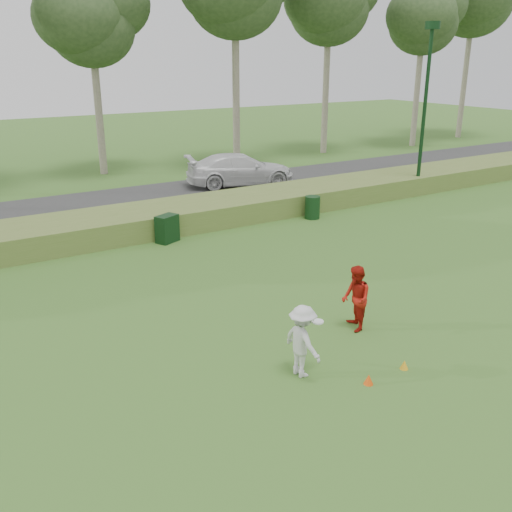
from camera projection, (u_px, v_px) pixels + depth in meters
ground at (345, 356)px, 13.40m from camera, size 120.00×120.00×0.00m
reed_strip at (151, 220)px, 22.88m from camera, size 80.00×3.00×0.90m
park_road at (112, 204)px, 27.03m from camera, size 80.00×6.00×0.06m
lamp_post at (427, 79)px, 27.30m from camera, size 0.70×0.70×8.18m
tree_4 at (90, 18)px, 31.18m from camera, size 6.24×6.24×11.50m
tree_6 at (329, 1)px, 38.05m from camera, size 7.02×7.02×13.50m
tree_7 at (424, 16)px, 41.47m from camera, size 6.50×6.50×12.50m
player_white at (302, 341)px, 12.36m from camera, size 0.87×1.10×1.65m
player_red at (356, 299)px, 14.45m from camera, size 0.92×1.02×1.71m
cone_orange at (369, 379)px, 12.23m from camera, size 0.21×0.21×0.23m
cone_yellow at (404, 365)px, 12.83m from camera, size 0.19×0.19×0.21m
utility_cabinet at (167, 229)px, 21.43m from camera, size 0.97×0.82×1.04m
trash_bin at (312, 207)px, 24.56m from camera, size 0.81×0.81×0.97m
car_right at (240, 170)px, 30.52m from camera, size 6.19×3.86×1.67m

